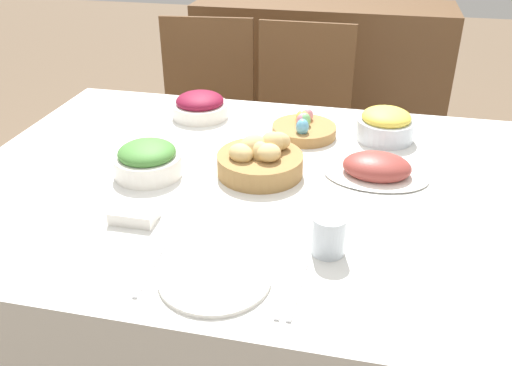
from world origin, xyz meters
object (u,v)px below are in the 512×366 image
ham_platter (377,168)px  chair_far_left (205,123)px  chair_far_center (300,131)px  beet_salad_bowl (200,106)px  egg_basket (304,129)px  spoon (298,290)px  dinner_plate (215,278)px  fork (150,269)px  pineapple_bowl (385,125)px  knife (283,288)px  butter_dish (134,215)px  green_salad_bowl (148,160)px  bread_basket (260,158)px  sideboard (319,89)px  drinking_cup (329,235)px

ham_platter → chair_far_left: bearing=132.8°
chair_far_center → beet_salad_bowl: 0.65m
egg_basket → spoon: 0.77m
dinner_plate → fork: bearing=180.0°
pineapple_bowl → knife: size_ratio=0.99×
ham_platter → butter_dish: size_ratio=2.63×
ham_platter → green_salad_bowl: bearing=-168.4°
chair_far_center → fork: (-0.13, -1.36, 0.25)m
spoon → chair_far_left: bearing=117.2°
chair_far_left → fork: chair_far_left is taller
chair_far_center → bread_basket: (0.01, -0.88, 0.29)m
chair_far_center → knife: 1.39m
bread_basket → chair_far_left: bearing=116.9°
ham_platter → green_salad_bowl: (-0.62, -0.13, 0.02)m
beet_salad_bowl → spoon: size_ratio=1.06×
sideboard → beet_salad_bowl: size_ratio=6.88×
egg_basket → green_salad_bowl: size_ratio=1.09×
sideboard → beet_salad_bowl: 1.29m
knife → dinner_plate: bearing=177.5°
pineapple_bowl → fork: bearing=-120.9°
chair_far_left → drinking_cup: chair_far_left is taller
chair_far_center → butter_dish: chair_far_center is taller
bread_basket → green_salad_bowl: bearing=-165.8°
ham_platter → pineapple_bowl: 0.26m
chair_far_left → chair_far_center: 0.44m
chair_far_left → drinking_cup: size_ratio=10.52×
chair_far_left → drinking_cup: (0.67, -1.21, 0.29)m
fork → drinking_cup: size_ratio=2.01×
chair_far_left → butter_dish: 1.23m
green_salad_bowl → butter_dish: bearing=-76.1°
egg_basket → dinner_plate: bearing=-95.8°
pineapple_bowl → green_salad_bowl: 0.75m
chair_far_center → fork: 1.39m
sideboard → knife: 2.08m
spoon → fork: bearing=-177.5°
green_salad_bowl → ham_platter: bearing=11.6°
bread_basket → egg_basket: (0.08, 0.28, -0.02)m
dinner_plate → bread_basket: bearing=90.9°
egg_basket → fork: egg_basket is taller
fork → chair_far_left: bearing=100.4°
bread_basket → egg_basket: 0.29m
green_salad_bowl → beet_salad_bowl: 0.44m
green_salad_bowl → beet_salad_bowl: size_ratio=0.97×
ham_platter → knife: (-0.17, -0.53, -0.02)m
pineapple_bowl → spoon: bearing=-101.3°
egg_basket → ham_platter: egg_basket is taller
drinking_cup → butter_dish: bearing=176.9°
dinner_plate → knife: 0.14m
drinking_cup → pineapple_bowl: bearing=80.0°
spoon → drinking_cup: drinking_cup is taller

